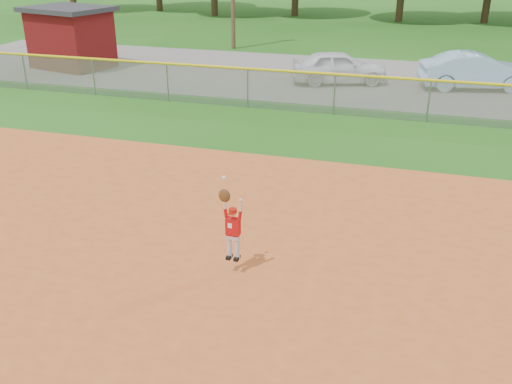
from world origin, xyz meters
TOP-DOWN VIEW (x-y plane):
  - ground at (0.00, 0.00)m, footprint 120.00×120.00m
  - clay_infield at (0.00, -3.00)m, footprint 24.00×16.00m
  - parking_strip at (0.00, 16.00)m, footprint 44.00×10.00m
  - car_white_a at (-0.64, 14.91)m, footprint 4.55×2.99m
  - car_blue at (5.15, 15.52)m, footprint 4.88×2.58m
  - utility_shed at (-13.94, 14.53)m, footprint 4.56×3.91m
  - outfield_fence at (0.00, 10.00)m, footprint 40.06×0.10m
  - ballplayer at (-0.02, -1.47)m, footprint 0.47×0.21m

SIDE VIEW (x-z plane):
  - ground at x=0.00m, z-range 0.00..0.00m
  - parking_strip at x=0.00m, z-range 0.00..0.03m
  - clay_infield at x=0.00m, z-range 0.00..0.04m
  - car_white_a at x=-0.64m, z-range 0.03..1.47m
  - car_blue at x=5.15m, z-range 0.03..1.56m
  - outfield_fence at x=0.00m, z-range 0.11..1.66m
  - ballplayer at x=-0.02m, z-range 0.20..1.90m
  - utility_shed at x=-13.94m, z-range 0.03..2.99m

